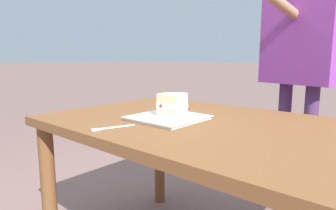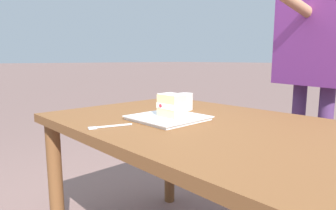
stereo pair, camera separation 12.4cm
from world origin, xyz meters
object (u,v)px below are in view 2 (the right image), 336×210
dessert_fork (107,127)px  patio_table (206,145)px  coffee_cup (185,101)px  cake_slice (172,105)px  diner_person (317,36)px  dessert_plate (168,118)px

dessert_fork → patio_table: bearing=-120.6°
patio_table → coffee_cup: size_ratio=16.40×
cake_slice → dessert_fork: 0.29m
cake_slice → coffee_cup: (0.14, -0.23, -0.02)m
dessert_fork → diner_person: (-0.32, -1.15, 0.38)m
patio_table → dessert_plate: size_ratio=4.94×
patio_table → dessert_plate: dessert_plate is taller
dessert_fork → diner_person: diner_person is taller
coffee_cup → diner_person: bearing=-121.5°
patio_table → cake_slice: bearing=26.7°
diner_person → coffee_cup: bearing=58.5°
dessert_plate → dessert_fork: bearing=79.0°
patio_table → cake_slice: 0.22m
dessert_plate → coffee_cup: coffee_cup is taller
dessert_plate → dessert_fork: size_ratio=1.71×
dessert_fork → dessert_plate: bearing=-101.0°
coffee_cup → diner_person: size_ratio=0.05×
cake_slice → coffee_cup: size_ratio=1.28×
dessert_plate → coffee_cup: size_ratio=3.32×
cake_slice → coffee_cup: 0.27m
coffee_cup → diner_person: 0.83m
dessert_fork → coffee_cup: coffee_cup is taller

